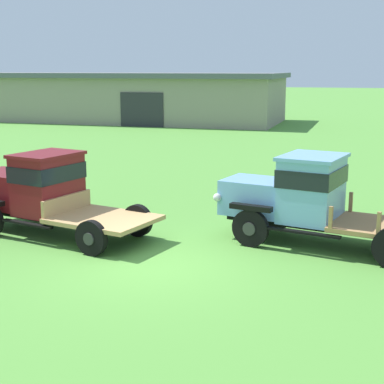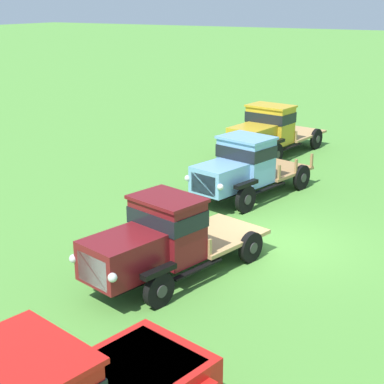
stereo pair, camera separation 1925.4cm
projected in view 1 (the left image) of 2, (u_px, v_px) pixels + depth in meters
ground_plane at (149, 265)px, 12.40m from camera, size 240.00×240.00×0.00m
farm_shed at (117, 97)px, 46.28m from camera, size 25.98×9.37×3.72m
vintage_truck_second_in_line at (41, 191)px, 14.65m from camera, size 5.40×2.85×2.03m
vintage_truck_midrow_center at (304, 196)px, 13.73m from camera, size 5.27×2.79×2.11m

